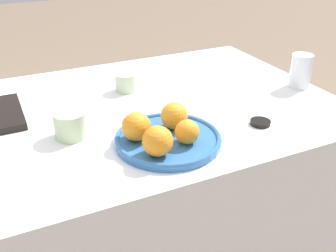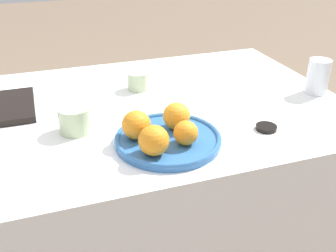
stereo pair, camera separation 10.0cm
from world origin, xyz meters
name	(u,v)px [view 1 (the left image)]	position (x,y,z in m)	size (l,w,h in m)	color
table	(106,208)	(0.00, 0.00, 0.36)	(1.50, 0.85, 0.72)	white
fruit_platter	(168,139)	(0.12, -0.24, 0.73)	(0.28, 0.28, 0.02)	#336BAD
orange_0	(187,132)	(0.15, -0.29, 0.76)	(0.06, 0.06, 0.06)	orange
orange_1	(136,127)	(0.04, -0.22, 0.77)	(0.07, 0.07, 0.07)	orange
orange_2	(158,141)	(0.06, -0.31, 0.77)	(0.07, 0.07, 0.07)	orange
orange_3	(174,116)	(0.16, -0.20, 0.77)	(0.07, 0.07, 0.07)	orange
water_glass	(301,71)	(0.69, -0.09, 0.77)	(0.07, 0.07, 0.11)	silver
cup_0	(71,125)	(-0.10, -0.10, 0.75)	(0.09, 0.09, 0.07)	#B7CC9E
cup_1	(126,82)	(0.14, 0.13, 0.75)	(0.07, 0.07, 0.06)	#B7CC9E
soy_dish	(260,123)	(0.40, -0.26, 0.72)	(0.06, 0.06, 0.01)	black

